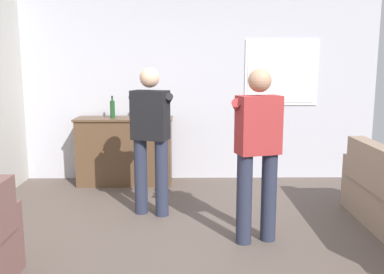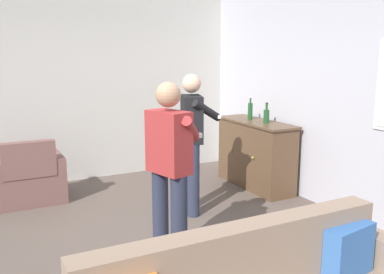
{
  "view_description": "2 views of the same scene",
  "coord_description": "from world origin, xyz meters",
  "px_view_note": "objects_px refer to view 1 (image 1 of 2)",
  "views": [
    {
      "loc": [
        -0.2,
        -3.72,
        1.73
      ],
      "look_at": [
        -0.15,
        0.59,
        0.98
      ],
      "focal_mm": 40.0,
      "sensor_mm": 36.0,
      "label": 1
    },
    {
      "loc": [
        3.81,
        -1.26,
        1.93
      ],
      "look_at": [
        0.03,
        0.69,
        1.08
      ],
      "focal_mm": 40.0,
      "sensor_mm": 36.0,
      "label": 2
    }
  ],
  "objects_px": {
    "person_standing_left": "(151,134)",
    "person_standing_right": "(257,147)",
    "bottle_wine_green": "(138,110)",
    "bottle_liquor_amber": "(112,109)",
    "sideboard_cabinet": "(125,151)"
  },
  "relations": [
    {
      "from": "bottle_wine_green",
      "to": "person_standing_right",
      "type": "xyz_separation_m",
      "value": [
        1.36,
        -2.07,
        -0.13
      ]
    },
    {
      "from": "bottle_wine_green",
      "to": "bottle_liquor_amber",
      "type": "bearing_deg",
      "value": -176.93
    },
    {
      "from": "bottle_liquor_amber",
      "to": "person_standing_left",
      "type": "relative_size",
      "value": 0.18
    },
    {
      "from": "bottle_wine_green",
      "to": "person_standing_left",
      "type": "relative_size",
      "value": 0.17
    },
    {
      "from": "sideboard_cabinet",
      "to": "bottle_liquor_amber",
      "type": "xyz_separation_m",
      "value": [
        -0.16,
        0.0,
        0.61
      ]
    },
    {
      "from": "sideboard_cabinet",
      "to": "bottle_wine_green",
      "type": "distance_m",
      "value": 0.62
    },
    {
      "from": "bottle_liquor_amber",
      "to": "person_standing_left",
      "type": "height_order",
      "value": "person_standing_left"
    },
    {
      "from": "bottle_wine_green",
      "to": "person_standing_left",
      "type": "bearing_deg",
      "value": -77.63
    },
    {
      "from": "person_standing_left",
      "to": "person_standing_right",
      "type": "relative_size",
      "value": 1.0
    },
    {
      "from": "bottle_wine_green",
      "to": "sideboard_cabinet",
      "type": "bearing_deg",
      "value": -174.33
    },
    {
      "from": "bottle_liquor_amber",
      "to": "person_standing_left",
      "type": "xyz_separation_m",
      "value": [
        0.64,
        -1.27,
        -0.15
      ]
    },
    {
      "from": "bottle_wine_green",
      "to": "bottle_liquor_amber",
      "type": "xyz_separation_m",
      "value": [
        -0.36,
        -0.02,
        0.02
      ]
    },
    {
      "from": "person_standing_left",
      "to": "bottle_liquor_amber",
      "type": "bearing_deg",
      "value": 116.85
    },
    {
      "from": "person_standing_left",
      "to": "sideboard_cabinet",
      "type": "bearing_deg",
      "value": 110.85
    },
    {
      "from": "sideboard_cabinet",
      "to": "bottle_wine_green",
      "type": "xyz_separation_m",
      "value": [
        0.2,
        0.02,
        0.59
      ]
    }
  ]
}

